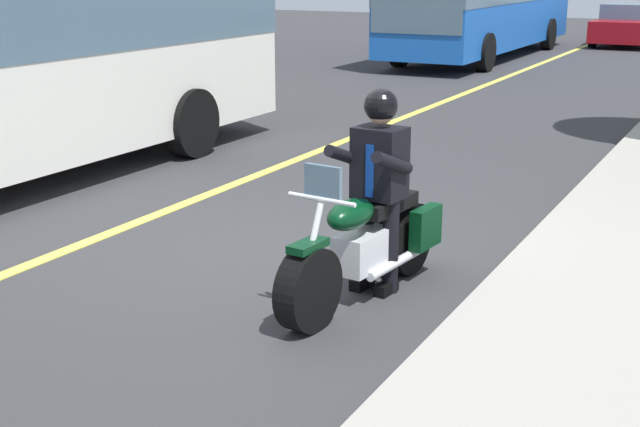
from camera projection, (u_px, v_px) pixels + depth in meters
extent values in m
plane|color=#333335|center=(287.00, 256.00, 8.35)|extent=(80.00, 80.00, 0.00)
cube|color=#E5DB4C|center=(125.00, 227.00, 9.24)|extent=(60.00, 0.16, 0.01)
cylinder|color=black|center=(308.00, 289.00, 6.58)|extent=(0.68, 0.27, 0.66)
cylinder|color=black|center=(406.00, 238.00, 7.82)|extent=(0.68, 0.27, 0.66)
cube|color=silver|center=(363.00, 250.00, 7.20)|extent=(0.59, 0.34, 0.32)
ellipsoid|color=black|center=(351.00, 214.00, 6.94)|extent=(0.59, 0.34, 0.24)
cube|color=black|center=(385.00, 204.00, 7.39)|extent=(0.73, 0.35, 0.12)
cube|color=black|center=(426.00, 227.00, 7.62)|extent=(0.41, 0.16, 0.36)
cube|color=black|center=(382.00, 219.00, 7.86)|extent=(0.41, 0.16, 0.36)
cylinder|color=silver|center=(310.00, 255.00, 6.53)|extent=(0.35, 0.09, 0.76)
cylinder|color=silver|center=(322.00, 199.00, 6.54)|extent=(0.10, 0.60, 0.04)
cube|color=black|center=(308.00, 246.00, 6.49)|extent=(0.38, 0.20, 0.06)
cylinder|color=silver|center=(397.00, 262.00, 7.39)|extent=(0.90, 0.18, 0.08)
cube|color=slate|center=(323.00, 183.00, 6.52)|extent=(0.07, 0.32, 0.28)
cylinder|color=black|center=(390.00, 245.00, 7.33)|extent=(0.14, 0.14, 0.84)
cube|color=black|center=(386.00, 288.00, 7.39)|extent=(0.27, 0.14, 0.10)
cylinder|color=black|center=(366.00, 240.00, 7.46)|extent=(0.14, 0.14, 0.84)
cube|color=black|center=(362.00, 282.00, 7.52)|extent=(0.27, 0.14, 0.10)
cube|color=black|center=(380.00, 163.00, 7.20)|extent=(0.36, 0.43, 0.60)
cube|color=navy|center=(370.00, 171.00, 7.09)|extent=(0.03, 0.07, 0.44)
cylinder|color=black|center=(392.00, 163.00, 6.92)|extent=(0.56, 0.16, 0.28)
cylinder|color=black|center=(346.00, 156.00, 7.16)|extent=(0.56, 0.16, 0.28)
sphere|color=tan|center=(381.00, 112.00, 7.08)|extent=(0.22, 0.22, 0.22)
sphere|color=black|center=(381.00, 105.00, 7.07)|extent=(0.28, 0.28, 0.28)
cylinder|color=black|center=(191.00, 123.00, 12.50)|extent=(1.00, 0.30, 1.00)
cylinder|color=black|center=(66.00, 110.00, 13.57)|extent=(1.00, 0.30, 1.00)
cylinder|color=black|center=(485.00, 52.00, 22.46)|extent=(1.00, 0.30, 1.00)
cylinder|color=black|center=(400.00, 48.00, 23.54)|extent=(1.00, 0.30, 1.00)
cylinder|color=black|center=(548.00, 34.00, 28.24)|extent=(1.00, 0.30, 1.00)
cylinder|color=black|center=(478.00, 32.00, 29.32)|extent=(1.00, 0.30, 1.00)
cube|color=maroon|center=(627.00, 29.00, 29.79)|extent=(4.60, 1.80, 0.70)
cube|color=slate|center=(630.00, 12.00, 29.80)|extent=(2.40, 1.60, 0.60)
cylinder|color=black|center=(593.00, 38.00, 29.00)|extent=(0.64, 0.22, 0.64)
cylinder|color=black|center=(609.00, 32.00, 31.46)|extent=(0.64, 0.22, 0.64)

